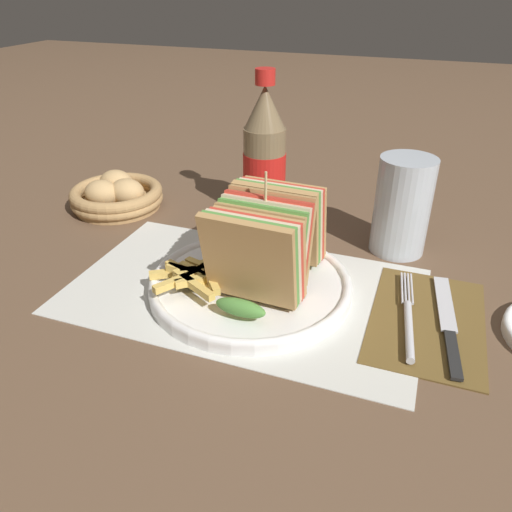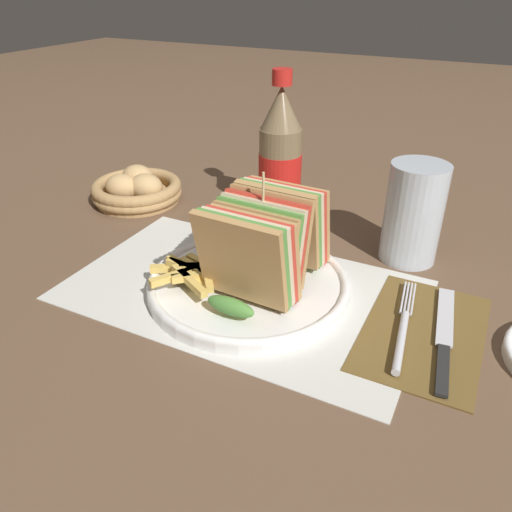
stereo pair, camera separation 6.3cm
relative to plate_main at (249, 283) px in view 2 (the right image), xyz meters
The scene contains 12 objects.
ground_plane 0.02m from the plate_main, 121.18° to the left, with size 4.00×4.00×0.00m, color brown.
placemat 0.01m from the plate_main, 145.26° to the right, with size 0.44×0.26×0.00m.
plate_main is the anchor object (origin of this frame).
club_sandwich 0.06m from the plate_main, 10.76° to the left, with size 0.11×0.19×0.15m.
fries_pile 0.07m from the plate_main, 149.78° to the right, with size 0.11×0.10×0.02m.
ketchup_blob 0.05m from the plate_main, 165.03° to the left, with size 0.04×0.03×0.01m.
napkin 0.22m from the plate_main, ahead, with size 0.13×0.20×0.00m.
fork 0.19m from the plate_main, ahead, with size 0.03×0.17×0.01m.
knife 0.24m from the plate_main, ahead, with size 0.04×0.19×0.00m.
coke_bottle_near 0.25m from the plate_main, 105.11° to the left, with size 0.07×0.07×0.23m.
glass_near 0.24m from the plate_main, 47.20° to the left, with size 0.08×0.08×0.14m.
bread_basket 0.34m from the plate_main, 151.97° to the left, with size 0.15×0.15×0.06m.
Camera 2 is at (0.25, -0.48, 0.35)m, focal length 35.00 mm.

